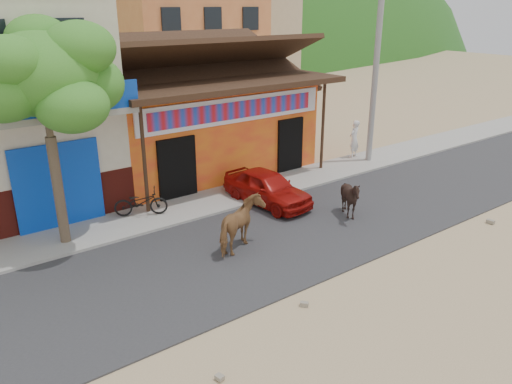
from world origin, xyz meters
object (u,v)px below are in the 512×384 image
Objects in this scene: cow_tan at (241,225)px; cow_dark at (350,198)px; pedestrian at (354,139)px; utility_pole at (376,64)px; scooter at (141,202)px; red_car at (267,187)px; tree at (50,137)px.

cow_tan is 4.03m from cow_dark.
utility_pole is at bearing 88.79° from pedestrian.
pedestrian is at bearing 105.95° from utility_pole.
pedestrian is at bearing -61.06° from scooter.
pedestrian reaches higher than red_car.
pedestrian is at bearing 11.61° from red_car.
tree is 0.75× the size of utility_pole.
pedestrian is (12.60, 0.90, -2.20)m from tree.
utility_pole reaches higher than pedestrian.
utility_pole reaches higher than cow_tan.
red_car is at bearing -169.42° from utility_pole.
tree is at bearing 165.72° from red_car.
utility_pole reaches higher than red_car.
pedestrian reaches higher than cow_dark.
pedestrian reaches higher than cow_tan.
cow_tan is at bearing -159.21° from utility_pole.
utility_pole reaches higher than tree.
tree is 12.84m from utility_pole.
scooter is (-1.26, 3.66, -0.20)m from cow_tan.
utility_pole reaches higher than cow_dark.
cow_tan is 3.88m from scooter.
cow_tan is at bearing -144.95° from red_car.
pedestrian reaches higher than scooter.
scooter is 1.02× the size of pedestrian.
utility_pole is (12.80, 0.20, 1.00)m from tree.
tree reaches higher than pedestrian.
scooter is at bearing -10.37° from cow_tan.
tree is 12.82m from pedestrian.
red_car is at bearing -83.91° from scooter.
red_car is at bearing -8.91° from tree.
utility_pole is 7.41m from red_car.
cow_dark is 0.77× the size of scooter.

